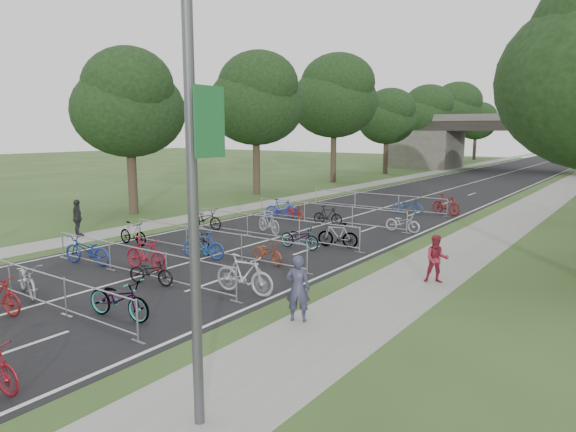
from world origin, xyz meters
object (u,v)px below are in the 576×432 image
(lamppost, at_px, (194,180))
(pedestrian_c, at_px, (78,218))
(pedestrian_b, at_px, (437,259))
(pedestrian_a, at_px, (298,289))
(overpass_bridge, at_px, (516,143))

(lamppost, xyz_separation_m, pedestrian_c, (-16.24, 7.97, -3.38))
(lamppost, distance_m, pedestrian_b, 11.17)
(pedestrian_b, bearing_deg, lamppost, -118.48)
(pedestrian_a, relative_size, pedestrian_b, 1.12)
(overpass_bridge, xyz_separation_m, pedestrian_c, (-7.91, -55.03, -2.63))
(pedestrian_b, height_order, pedestrian_c, pedestrian_c)
(overpass_bridge, distance_m, pedestrian_a, 58.45)
(overpass_bridge, xyz_separation_m, pedestrian_a, (6.94, -57.98, -2.63))
(pedestrian_b, bearing_deg, overpass_bridge, 73.13)
(lamppost, bearing_deg, overpass_bridge, 97.53)
(pedestrian_a, bearing_deg, lamppost, 79.83)
(lamppost, xyz_separation_m, pedestrian_a, (-1.39, 5.02, -3.38))
(lamppost, height_order, pedestrian_a, lamppost)
(overpass_bridge, distance_m, lamppost, 63.55)
(lamppost, xyz_separation_m, pedestrian_b, (0.40, 10.61, -3.47))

